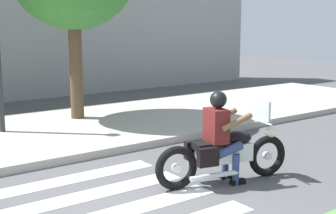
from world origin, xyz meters
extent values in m
plane|color=#4C4C4F|center=(0.00, 0.00, 0.00)|extent=(48.00, 48.00, 0.00)
cube|color=#A8A399|center=(0.00, 4.59, 0.07)|extent=(24.00, 4.40, 0.15)
cube|color=white|center=(0.14, 0.00, 0.00)|extent=(2.80, 0.40, 0.01)
cube|color=white|center=(0.14, 0.80, 0.00)|extent=(2.80, 0.40, 0.01)
cube|color=white|center=(0.14, 1.60, 0.00)|extent=(2.80, 0.40, 0.01)
torus|color=black|center=(2.74, -0.15, 0.34)|extent=(0.69, 0.27, 0.68)
cylinder|color=silver|center=(2.74, -0.15, 0.34)|extent=(0.14, 0.13, 0.12)
torus|color=black|center=(1.16, 0.22, 0.34)|extent=(0.69, 0.27, 0.68)
cylinder|color=silver|center=(1.16, 0.22, 0.34)|extent=(0.14, 0.13, 0.12)
cube|color=silver|center=(1.95, 0.04, 0.48)|extent=(0.93, 0.47, 0.28)
ellipsoid|color=black|center=(2.17, -0.01, 0.70)|extent=(0.57, 0.39, 0.22)
cube|color=black|center=(1.73, 0.09, 0.63)|extent=(0.61, 0.40, 0.10)
cube|color=black|center=(1.61, 0.34, 0.52)|extent=(0.34, 0.19, 0.28)
cube|color=black|center=(1.51, -0.09, 0.52)|extent=(0.34, 0.19, 0.28)
cylinder|color=silver|center=(2.58, -0.11, 0.93)|extent=(0.17, 0.61, 0.03)
sphere|color=white|center=(2.79, -0.16, 0.73)|extent=(0.18, 0.18, 0.18)
cube|color=silver|center=(2.61, -0.12, 1.11)|extent=(0.13, 0.40, 0.32)
cylinder|color=silver|center=(1.65, -0.08, 0.20)|extent=(0.80, 0.26, 0.08)
cube|color=#591919|center=(1.80, 0.07, 0.93)|extent=(0.34, 0.45, 0.52)
sphere|color=black|center=(1.83, 0.06, 1.33)|extent=(0.26, 0.26, 0.26)
cylinder|color=brown|center=(2.08, 0.23, 1.01)|extent=(0.53, 0.21, 0.26)
cylinder|color=brown|center=(1.98, -0.19, 1.01)|extent=(0.53, 0.21, 0.26)
cylinder|color=navy|center=(1.99, 0.19, 0.57)|extent=(0.46, 0.24, 0.24)
cylinder|color=navy|center=(2.10, 0.17, 0.24)|extent=(0.11, 0.11, 0.49)
cube|color=black|center=(2.14, 0.16, 0.04)|extent=(0.26, 0.15, 0.08)
cylinder|color=navy|center=(1.91, -0.12, 0.57)|extent=(0.46, 0.24, 0.24)
cylinder|color=navy|center=(2.03, -0.15, 0.24)|extent=(0.11, 0.11, 0.49)
cube|color=black|center=(2.07, -0.15, 0.04)|extent=(0.26, 0.15, 0.08)
cylinder|color=brown|center=(2.00, 5.39, 1.39)|extent=(0.32, 0.32, 2.78)
camera|label=1|loc=(-2.82, -4.96, 2.44)|focal=48.82mm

